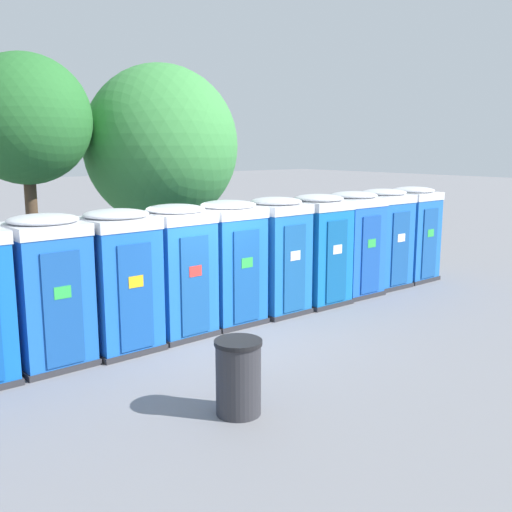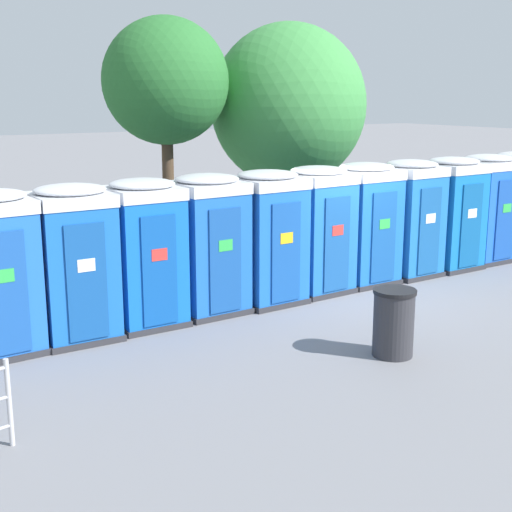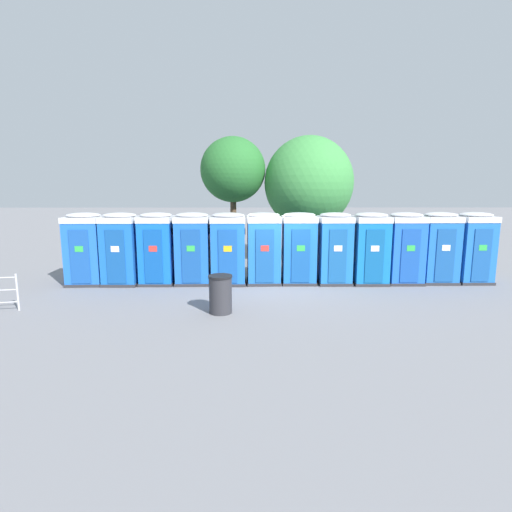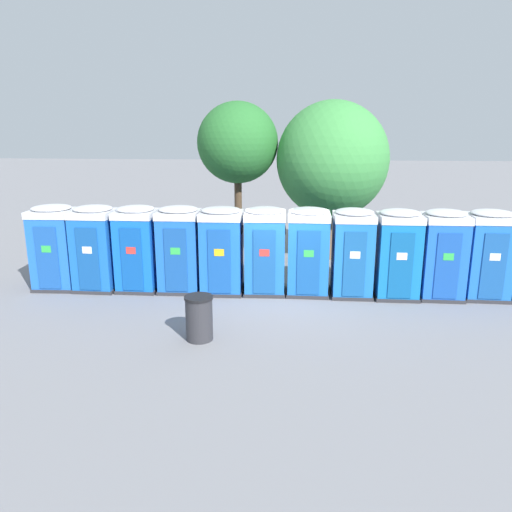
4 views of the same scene
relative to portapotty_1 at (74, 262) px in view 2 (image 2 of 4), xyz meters
The scene contains 13 objects.
ground_plane 5.82m from the portapotty_1, ahead, with size 120.00×120.00×0.00m, color slate.
portapotty_1 is the anchor object (origin of this frame).
portapotty_2 1.26m from the portapotty_1, ahead, with size 1.19×1.21×2.54m.
portapotty_3 2.52m from the portapotty_1, ahead, with size 1.26×1.23×2.54m.
portapotty_4 3.78m from the portapotty_1, ahead, with size 1.26×1.23×2.54m.
portapotty_5 5.04m from the portapotty_1, ahead, with size 1.24×1.25×2.54m.
portapotty_6 6.30m from the portapotty_1, ahead, with size 1.21×1.21×2.54m.
portapotty_7 7.56m from the portapotty_1, ahead, with size 1.18×1.22×2.54m.
portapotty_8 8.82m from the portapotty_1, ahead, with size 1.22×1.21×2.54m.
portapotty_9 10.08m from the portapotty_1, ahead, with size 1.22×1.21×2.54m.
street_tree_0 8.57m from the portapotty_1, 30.02° to the left, with size 3.95×3.95×5.68m.
street_tree_1 6.35m from the portapotty_1, 48.31° to the left, with size 2.89×2.89×5.65m.
trash_can 5.14m from the portapotty_1, 42.05° to the right, with size 0.66×0.66×1.05m.
Camera 2 is at (-9.27, -10.65, 3.93)m, focal length 50.00 mm.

